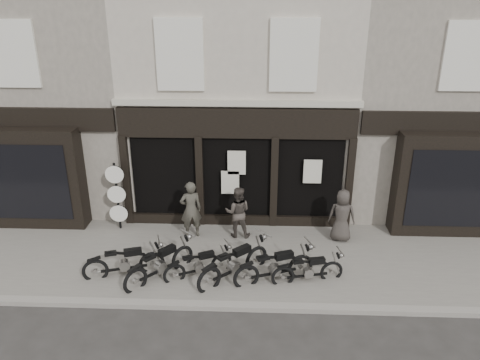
{
  "coord_description": "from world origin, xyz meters",
  "views": [
    {
      "loc": [
        0.64,
        -10.45,
        7.12
      ],
      "look_at": [
        0.15,
        1.6,
        2.18
      ],
      "focal_mm": 35.0,
      "sensor_mm": 36.0,
      "label": 1
    }
  ],
  "objects_px": {
    "motorcycle_5": "(308,272)",
    "advert_sign_post": "(117,199)",
    "motorcycle_4": "(275,269)",
    "man_left": "(191,209)",
    "man_centre": "(238,212)",
    "motorcycle_3": "(234,266)",
    "man_right": "(342,215)",
    "motorcycle_0": "(125,265)",
    "motorcycle_2": "(199,267)",
    "motorcycle_1": "(161,266)"
  },
  "relations": [
    {
      "from": "motorcycle_3",
      "to": "man_left",
      "type": "relative_size",
      "value": 1.06
    },
    {
      "from": "man_left",
      "to": "advert_sign_post",
      "type": "xyz_separation_m",
      "value": [
        -2.32,
        0.37,
        0.11
      ]
    },
    {
      "from": "motorcycle_5",
      "to": "motorcycle_3",
      "type": "bearing_deg",
      "value": 164.81
    },
    {
      "from": "motorcycle_3",
      "to": "motorcycle_4",
      "type": "bearing_deg",
      "value": -45.67
    },
    {
      "from": "motorcycle_1",
      "to": "man_right",
      "type": "height_order",
      "value": "man_right"
    },
    {
      "from": "motorcycle_0",
      "to": "motorcycle_2",
      "type": "bearing_deg",
      "value": -15.91
    },
    {
      "from": "motorcycle_3",
      "to": "man_right",
      "type": "relative_size",
      "value": 1.17
    },
    {
      "from": "motorcycle_2",
      "to": "motorcycle_5",
      "type": "height_order",
      "value": "motorcycle_5"
    },
    {
      "from": "man_centre",
      "to": "advert_sign_post",
      "type": "xyz_separation_m",
      "value": [
        -3.72,
        0.31,
        0.21
      ]
    },
    {
      "from": "motorcycle_2",
      "to": "motorcycle_5",
      "type": "xyz_separation_m",
      "value": [
        2.84,
        -0.14,
        0.0
      ]
    },
    {
      "from": "man_right",
      "to": "motorcycle_4",
      "type": "bearing_deg",
      "value": 57.13
    },
    {
      "from": "man_left",
      "to": "man_centre",
      "type": "height_order",
      "value": "man_left"
    },
    {
      "from": "motorcycle_1",
      "to": "motorcycle_3",
      "type": "height_order",
      "value": "motorcycle_3"
    },
    {
      "from": "motorcycle_4",
      "to": "motorcycle_5",
      "type": "bearing_deg",
      "value": -22.24
    },
    {
      "from": "man_left",
      "to": "motorcycle_4",
      "type": "bearing_deg",
      "value": 121.88
    },
    {
      "from": "man_left",
      "to": "man_right",
      "type": "relative_size",
      "value": 1.1
    },
    {
      "from": "motorcycle_0",
      "to": "motorcycle_1",
      "type": "bearing_deg",
      "value": -20.8
    },
    {
      "from": "motorcycle_1",
      "to": "motorcycle_4",
      "type": "bearing_deg",
      "value": -48.69
    },
    {
      "from": "motorcycle_1",
      "to": "advert_sign_post",
      "type": "height_order",
      "value": "advert_sign_post"
    },
    {
      "from": "motorcycle_0",
      "to": "motorcycle_1",
      "type": "relative_size",
      "value": 1.14
    },
    {
      "from": "motorcycle_3",
      "to": "advert_sign_post",
      "type": "height_order",
      "value": "advert_sign_post"
    },
    {
      "from": "advert_sign_post",
      "to": "motorcycle_5",
      "type": "bearing_deg",
      "value": -29.06
    },
    {
      "from": "motorcycle_5",
      "to": "man_right",
      "type": "height_order",
      "value": "man_right"
    },
    {
      "from": "motorcycle_1",
      "to": "advert_sign_post",
      "type": "distance_m",
      "value": 3.22
    },
    {
      "from": "motorcycle_1",
      "to": "man_centre",
      "type": "distance_m",
      "value": 3.01
    },
    {
      "from": "motorcycle_1",
      "to": "man_centre",
      "type": "bearing_deg",
      "value": 1.52
    },
    {
      "from": "motorcycle_4",
      "to": "motorcycle_1",
      "type": "bearing_deg",
      "value": 158.37
    },
    {
      "from": "motorcycle_2",
      "to": "man_centre",
      "type": "distance_m",
      "value": 2.41
    },
    {
      "from": "motorcycle_0",
      "to": "man_right",
      "type": "height_order",
      "value": "man_right"
    },
    {
      "from": "motorcycle_4",
      "to": "motorcycle_5",
      "type": "distance_m",
      "value": 0.86
    },
    {
      "from": "man_centre",
      "to": "man_right",
      "type": "distance_m",
      "value": 3.09
    },
    {
      "from": "motorcycle_2",
      "to": "man_left",
      "type": "distance_m",
      "value": 2.25
    },
    {
      "from": "motorcycle_5",
      "to": "motorcycle_1",
      "type": "bearing_deg",
      "value": 166.69
    },
    {
      "from": "motorcycle_4",
      "to": "man_centre",
      "type": "bearing_deg",
      "value": 93.72
    },
    {
      "from": "motorcycle_5",
      "to": "advert_sign_post",
      "type": "height_order",
      "value": "advert_sign_post"
    },
    {
      "from": "advert_sign_post",
      "to": "motorcycle_1",
      "type": "bearing_deg",
      "value": -59.19
    },
    {
      "from": "motorcycle_4",
      "to": "man_left",
      "type": "height_order",
      "value": "man_left"
    },
    {
      "from": "motorcycle_0",
      "to": "man_centre",
      "type": "relative_size",
      "value": 1.3
    },
    {
      "from": "motorcycle_2",
      "to": "motorcycle_4",
      "type": "xyz_separation_m",
      "value": [
        1.98,
        -0.12,
        0.06
      ]
    },
    {
      "from": "motorcycle_3",
      "to": "man_left",
      "type": "xyz_separation_m",
      "value": [
        -1.42,
        2.16,
        0.57
      ]
    },
    {
      "from": "motorcycle_4",
      "to": "man_left",
      "type": "xyz_separation_m",
      "value": [
        -2.47,
        2.22,
        0.59
      ]
    },
    {
      "from": "motorcycle_2",
      "to": "motorcycle_0",
      "type": "bearing_deg",
      "value": 155.97
    },
    {
      "from": "motorcycle_0",
      "to": "motorcycle_3",
      "type": "height_order",
      "value": "motorcycle_3"
    },
    {
      "from": "motorcycle_0",
      "to": "man_left",
      "type": "height_order",
      "value": "man_left"
    },
    {
      "from": "man_right",
      "to": "motorcycle_3",
      "type": "bearing_deg",
      "value": 44.52
    },
    {
      "from": "advert_sign_post",
      "to": "motorcycle_3",
      "type": "bearing_deg",
      "value": -38.36
    },
    {
      "from": "man_left",
      "to": "motorcycle_1",
      "type": "bearing_deg",
      "value": 60.88
    },
    {
      "from": "motorcycle_3",
      "to": "advert_sign_post",
      "type": "relative_size",
      "value": 0.82
    },
    {
      "from": "motorcycle_2",
      "to": "motorcycle_3",
      "type": "relative_size",
      "value": 0.94
    },
    {
      "from": "motorcycle_0",
      "to": "motorcycle_3",
      "type": "xyz_separation_m",
      "value": [
        2.89,
        -0.02,
        0.03
      ]
    }
  ]
}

